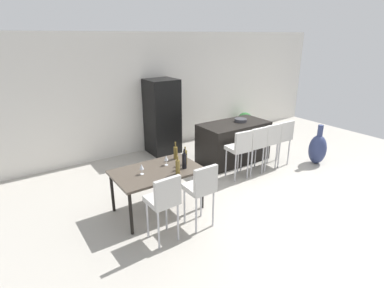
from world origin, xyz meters
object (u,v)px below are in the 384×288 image
(bar_chair_far, at_px, (282,136))
(refrigerator, at_px, (162,117))
(bar_chair_middle, at_px, (255,143))
(fruit_bowl, at_px, (241,120))
(dining_table, at_px, (157,174))
(wine_bottle_inner, at_px, (185,157))
(bar_chair_left, at_px, (240,147))
(dining_chair_near, at_px, (164,199))
(wine_bottle_far, at_px, (176,153))
(wine_glass_near, at_px, (142,167))
(potted_plant, at_px, (245,121))
(wine_bottle_right, at_px, (184,161))
(dining_chair_far, at_px, (201,186))
(kitchen_island, at_px, (233,142))
(bar_chair_right, at_px, (269,139))
(floor_vase, at_px, (318,149))
(wine_glass_left, at_px, (166,158))
(wine_bottle_middle, at_px, (178,167))

(bar_chair_far, relative_size, refrigerator, 0.57)
(bar_chair_middle, height_order, fruit_bowl, bar_chair_middle)
(dining_table, xyz_separation_m, wine_bottle_inner, (0.51, -0.06, 0.20))
(bar_chair_left, bearing_deg, dining_chair_near, -157.77)
(bar_chair_middle, height_order, wine_bottle_far, wine_bottle_far)
(dining_chair_near, xyz_separation_m, wine_glass_near, (0.05, 0.80, 0.17))
(dining_chair_near, distance_m, potted_plant, 5.52)
(dining_table, distance_m, potted_plant, 4.83)
(bar_chair_middle, distance_m, potted_plant, 2.90)
(wine_bottle_far, bearing_deg, refrigerator, 67.02)
(wine_bottle_right, bearing_deg, wine_bottle_far, 78.17)
(dining_chair_far, bearing_deg, fruit_bowl, 36.10)
(bar_chair_middle, height_order, dining_chair_far, same)
(kitchen_island, distance_m, dining_chair_far, 2.79)
(bar_chair_far, distance_m, wine_bottle_inner, 2.72)
(bar_chair_right, relative_size, floor_vase, 1.13)
(bar_chair_right, distance_m, wine_glass_left, 2.58)
(wine_bottle_right, relative_size, fruit_bowl, 1.19)
(kitchen_island, distance_m, wine_bottle_far, 2.14)
(bar_chair_right, height_order, dining_table, bar_chair_right)
(dining_table, height_order, wine_bottle_far, wine_bottle_far)
(bar_chair_right, relative_size, dining_table, 0.74)
(wine_bottle_right, bearing_deg, bar_chair_middle, 8.88)
(kitchen_island, relative_size, dining_chair_far, 1.54)
(kitchen_island, height_order, floor_vase, floor_vase)
(bar_chair_left, distance_m, wine_glass_near, 2.21)
(bar_chair_middle, xyz_separation_m, floor_vase, (1.61, -0.43, -0.34))
(refrigerator, bearing_deg, wine_glass_near, -125.36)
(wine_bottle_far, distance_m, wine_glass_left, 0.31)
(dining_chair_near, xyz_separation_m, wine_bottle_far, (0.82, 1.04, 0.16))
(dining_chair_far, bearing_deg, kitchen_island, 38.43)
(kitchen_island, xyz_separation_m, wine_bottle_inner, (-1.98, -0.98, 0.41))
(dining_chair_far, height_order, wine_bottle_far, wine_bottle_far)
(dining_chair_far, relative_size, floor_vase, 1.13)
(bar_chair_left, xyz_separation_m, wine_bottle_right, (-1.52, -0.31, 0.18))
(wine_glass_near, bearing_deg, wine_bottle_far, 17.27)
(bar_chair_far, distance_m, potted_plant, 2.45)
(bar_chair_middle, distance_m, wine_bottle_far, 1.88)
(wine_glass_left, relative_size, wine_glass_near, 1.00)
(wine_bottle_far, height_order, wine_glass_near, wine_bottle_far)
(bar_chair_far, height_order, potted_plant, bar_chair_far)
(wine_bottle_middle, height_order, fruit_bowl, wine_bottle_middle)
(wine_glass_near, xyz_separation_m, floor_vase, (4.25, -0.31, -0.51))
(wine_bottle_inner, bearing_deg, bar_chair_right, 4.50)
(wine_glass_near, distance_m, refrigerator, 2.88)
(bar_chair_left, bearing_deg, wine_bottle_right, -168.63)
(bar_chair_middle, xyz_separation_m, wine_bottle_inner, (-1.86, -0.18, 0.17))
(bar_chair_middle, height_order, potted_plant, bar_chair_middle)
(wine_glass_near, xyz_separation_m, fruit_bowl, (2.97, 0.93, 0.09))
(wine_bottle_right, height_order, wine_glass_left, wine_bottle_right)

